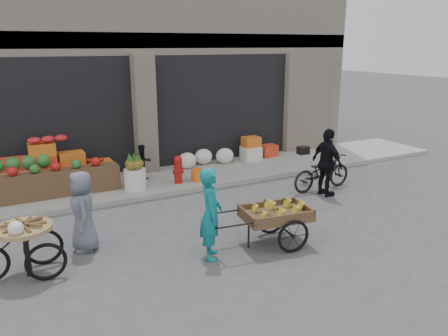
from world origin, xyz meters
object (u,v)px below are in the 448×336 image
pineapple_bin (135,179)px  tricycle_cart (25,242)px  fire_hydrant (178,168)px  orange_bucket (197,175)px  banana_cart (274,212)px  bicycle (322,172)px  seated_person (143,163)px  cyclist (327,163)px  vendor_woman (211,214)px  vendor_grey (83,211)px

pineapple_bin → tricycle_cart: 4.03m
fire_hydrant → orange_bucket: size_ratio=2.22×
pineapple_bin → fire_hydrant: size_ratio=0.73×
banana_cart → bicycle: (2.80, 2.04, -0.17)m
orange_bucket → seated_person: (-1.20, 0.70, 0.31)m
tricycle_cart → bicycle: tricycle_cart is taller
orange_bucket → bicycle: 3.14m
fire_hydrant → cyclist: cyclist is taller
cyclist → vendor_woman: bearing=110.4°
cyclist → tricycle_cart: bearing=94.9°
seated_person → bicycle: (3.81, -2.44, -0.13)m
banana_cart → vendor_grey: bearing=163.2°
fire_hydrant → tricycle_cart: bearing=-141.1°
vendor_woman → pineapple_bin: bearing=25.9°
fire_hydrant → vendor_woman: size_ratio=0.45×
banana_cart → cyclist: bearing=39.4°
vendor_grey → banana_cart: bearing=70.3°
pineapple_bin → banana_cart: bearing=-70.1°
vendor_grey → bicycle: 5.91m
tricycle_cart → cyclist: cyclist is taller
seated_person → cyclist: cyclist is taller
seated_person → bicycle: seated_person is taller
pineapple_bin → bicycle: 4.60m
banana_cart → vendor_woman: size_ratio=1.34×
cyclist → pineapple_bin: bearing=58.7°
pineapple_bin → fire_hydrant: fire_hydrant is taller
seated_person → vendor_woman: 4.43m
vendor_woman → cyclist: bearing=-44.4°
pineapple_bin → fire_hydrant: (1.10, -0.05, 0.13)m
fire_hydrant → bicycle: bearing=-30.0°
orange_bucket → seated_person: seated_person is taller
vendor_woman → vendor_grey: size_ratio=1.10×
vendor_woman → bicycle: vendor_woman is taller
seated_person → banana_cart: seated_person is taller
pineapple_bin → cyclist: 4.62m
seated_person → tricycle_cart: (-3.02, -3.65, -0.02)m
orange_bucket → vendor_grey: bearing=-143.3°
fire_hydrant → banana_cart: (0.30, -3.83, 0.11)m
orange_bucket → tricycle_cart: (-4.22, -2.95, 0.30)m
vendor_grey → orange_bucket: bearing=130.9°
orange_bucket → bicycle: size_ratio=0.19×
tricycle_cart → cyclist: size_ratio=0.88×
bicycle → cyclist: size_ratio=1.06×
seated_person → orange_bucket: bearing=-40.3°
orange_bucket → vendor_woman: vendor_woman is taller
tricycle_cart → fire_hydrant: bearing=41.2°
pineapple_bin → vendor_grey: (-1.65, -2.52, 0.35)m
banana_cart → seated_person: bearing=109.8°
fire_hydrant → bicycle: 3.59m
pineapple_bin → tricycle_cart: size_ratio=0.36×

